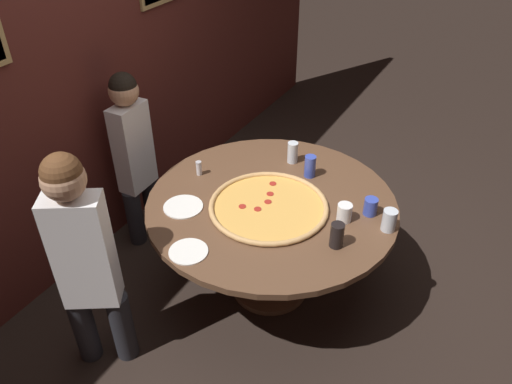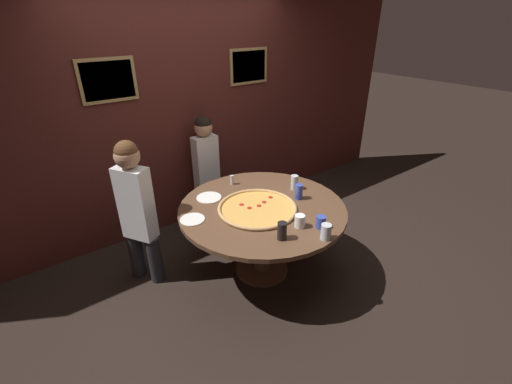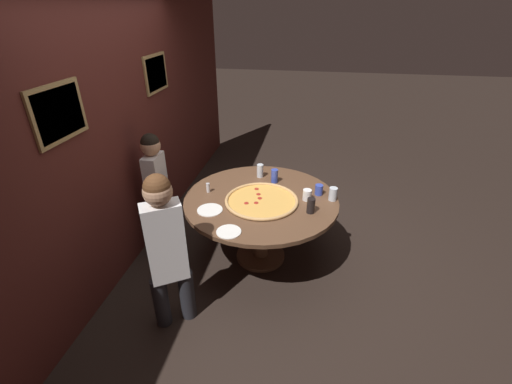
{
  "view_description": "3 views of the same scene",
  "coord_description": "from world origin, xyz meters",
  "px_view_note": "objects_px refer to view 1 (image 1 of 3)",
  "views": [
    {
      "loc": [
        -2.16,
        -1.1,
        2.55
      ],
      "look_at": [
        -0.06,
        0.08,
        0.82
      ],
      "focal_mm": 35.0,
      "sensor_mm": 36.0,
      "label": 1
    },
    {
      "loc": [
        -1.65,
        -2.13,
        2.3
      ],
      "look_at": [
        -0.08,
        -0.01,
        0.92
      ],
      "focal_mm": 24.0,
      "sensor_mm": 36.0,
      "label": 2
    },
    {
      "loc": [
        -2.9,
        -0.46,
        2.42
      ],
      "look_at": [
        -0.03,
        0.04,
        0.82
      ],
      "focal_mm": 24.0,
      "sensor_mm": 36.0,
      "label": 3
    }
  ],
  "objects_px": {
    "drink_cup_front_edge": "(344,213)",
    "white_plate_beside_cup": "(188,252)",
    "drink_cup_far_left": "(293,152)",
    "drink_cup_near_right": "(310,166)",
    "dining_table": "(271,219)",
    "diner_side_left": "(133,150)",
    "giant_pizza": "(269,206)",
    "white_plate_right_side": "(183,207)",
    "condiment_shaker": "(199,168)",
    "drink_cup_centre_back": "(337,235)",
    "drink_cup_beside_pizza": "(389,220)",
    "diner_centre_back": "(84,256)",
    "drink_cup_far_right": "(371,207)"
  },
  "relations": [
    {
      "from": "drink_cup_far_right",
      "to": "drink_cup_beside_pizza",
      "type": "xyz_separation_m",
      "value": [
        -0.09,
        -0.14,
        0.01
      ]
    },
    {
      "from": "dining_table",
      "to": "diner_side_left",
      "type": "height_order",
      "value": "diner_side_left"
    },
    {
      "from": "diner_side_left",
      "to": "condiment_shaker",
      "type": "bearing_deg",
      "value": 86.78
    },
    {
      "from": "drink_cup_front_edge",
      "to": "drink_cup_far_right",
      "type": "relative_size",
      "value": 1.04
    },
    {
      "from": "drink_cup_front_edge",
      "to": "white_plate_beside_cup",
      "type": "height_order",
      "value": "drink_cup_front_edge"
    },
    {
      "from": "diner_side_left",
      "to": "diner_centre_back",
      "type": "height_order",
      "value": "diner_centre_back"
    },
    {
      "from": "drink_cup_near_right",
      "to": "dining_table",
      "type": "bearing_deg",
      "value": 166.84
    },
    {
      "from": "drink_cup_front_edge",
      "to": "white_plate_beside_cup",
      "type": "bearing_deg",
      "value": 136.7
    },
    {
      "from": "drink_cup_far_left",
      "to": "diner_side_left",
      "type": "height_order",
      "value": "diner_side_left"
    },
    {
      "from": "dining_table",
      "to": "drink_cup_beside_pizza",
      "type": "xyz_separation_m",
      "value": [
        0.08,
        -0.69,
        0.2
      ]
    },
    {
      "from": "drink_cup_centre_back",
      "to": "condiment_shaker",
      "type": "relative_size",
      "value": 1.5
    },
    {
      "from": "drink_cup_front_edge",
      "to": "diner_centre_back",
      "type": "relative_size",
      "value": 0.08
    },
    {
      "from": "dining_table",
      "to": "drink_cup_beside_pizza",
      "type": "bearing_deg",
      "value": -83.05
    },
    {
      "from": "drink_cup_front_edge",
      "to": "white_plate_beside_cup",
      "type": "xyz_separation_m",
      "value": [
        -0.66,
        0.62,
        -0.05
      ]
    },
    {
      "from": "drink_cup_near_right",
      "to": "condiment_shaker",
      "type": "xyz_separation_m",
      "value": [
        -0.34,
        0.63,
        -0.02
      ]
    },
    {
      "from": "drink_cup_centre_back",
      "to": "white_plate_beside_cup",
      "type": "distance_m",
      "value": 0.8
    },
    {
      "from": "drink_cup_front_edge",
      "to": "white_plate_right_side",
      "type": "height_order",
      "value": "drink_cup_front_edge"
    },
    {
      "from": "drink_cup_far_left",
      "to": "drink_cup_near_right",
      "type": "distance_m",
      "value": 0.2
    },
    {
      "from": "drink_cup_near_right",
      "to": "white_plate_beside_cup",
      "type": "distance_m",
      "value": 1.02
    },
    {
      "from": "drink_cup_centre_back",
      "to": "white_plate_beside_cup",
      "type": "xyz_separation_m",
      "value": [
        -0.43,
        0.66,
        -0.07
      ]
    },
    {
      "from": "drink_cup_beside_pizza",
      "to": "white_plate_beside_cup",
      "type": "relative_size",
      "value": 0.62
    },
    {
      "from": "condiment_shaker",
      "to": "diner_side_left",
      "type": "distance_m",
      "value": 0.57
    },
    {
      "from": "drink_cup_beside_pizza",
      "to": "drink_cup_centre_back",
      "type": "bearing_deg",
      "value": 142.97
    },
    {
      "from": "drink_cup_centre_back",
      "to": "drink_cup_front_edge",
      "type": "bearing_deg",
      "value": 10.67
    },
    {
      "from": "drink_cup_near_right",
      "to": "white_plate_right_side",
      "type": "distance_m",
      "value": 0.85
    },
    {
      "from": "drink_cup_near_right",
      "to": "white_plate_beside_cup",
      "type": "relative_size",
      "value": 0.69
    },
    {
      "from": "drink_cup_far_left",
      "to": "drink_cup_near_right",
      "type": "xyz_separation_m",
      "value": [
        -0.1,
        -0.17,
        0.0
      ]
    },
    {
      "from": "dining_table",
      "to": "drink_cup_centre_back",
      "type": "distance_m",
      "value": 0.56
    },
    {
      "from": "drink_cup_far_right",
      "to": "white_plate_beside_cup",
      "type": "bearing_deg",
      "value": 137.15
    },
    {
      "from": "drink_cup_far_left",
      "to": "diner_centre_back",
      "type": "distance_m",
      "value": 1.5
    },
    {
      "from": "drink_cup_far_left",
      "to": "white_plate_beside_cup",
      "type": "bearing_deg",
      "value": 175.41
    },
    {
      "from": "drink_cup_far_right",
      "to": "white_plate_beside_cup",
      "type": "height_order",
      "value": "drink_cup_far_right"
    },
    {
      "from": "condiment_shaker",
      "to": "diner_side_left",
      "type": "bearing_deg",
      "value": 88.86
    },
    {
      "from": "drink_cup_far_right",
      "to": "diner_centre_back",
      "type": "height_order",
      "value": "diner_centre_back"
    },
    {
      "from": "giant_pizza",
      "to": "white_plate_right_side",
      "type": "bearing_deg",
      "value": 118.34
    },
    {
      "from": "white_plate_beside_cup",
      "to": "diner_centre_back",
      "type": "xyz_separation_m",
      "value": [
        -0.33,
        0.41,
        0.05
      ]
    },
    {
      "from": "dining_table",
      "to": "white_plate_beside_cup",
      "type": "xyz_separation_m",
      "value": [
        -0.62,
        0.17,
        0.14
      ]
    },
    {
      "from": "drink_cup_centre_back",
      "to": "drink_cup_front_edge",
      "type": "distance_m",
      "value": 0.23
    },
    {
      "from": "drink_cup_far_left",
      "to": "drink_cup_near_right",
      "type": "relative_size",
      "value": 1.0
    },
    {
      "from": "dining_table",
      "to": "giant_pizza",
      "type": "bearing_deg",
      "value": -166.92
    },
    {
      "from": "drink_cup_far_right",
      "to": "white_plate_right_side",
      "type": "height_order",
      "value": "drink_cup_far_right"
    },
    {
      "from": "dining_table",
      "to": "condiment_shaker",
      "type": "relative_size",
      "value": 15.68
    },
    {
      "from": "drink_cup_front_edge",
      "to": "giant_pizza",
      "type": "bearing_deg",
      "value": 104.49
    },
    {
      "from": "giant_pizza",
      "to": "white_plate_beside_cup",
      "type": "relative_size",
      "value": 3.38
    },
    {
      "from": "diner_side_left",
      "to": "diner_centre_back",
      "type": "bearing_deg",
      "value": 26.05
    },
    {
      "from": "diner_side_left",
      "to": "giant_pizza",
      "type": "bearing_deg",
      "value": 82.34
    },
    {
      "from": "dining_table",
      "to": "white_plate_beside_cup",
      "type": "bearing_deg",
      "value": 164.22
    },
    {
      "from": "diner_centre_back",
      "to": "drink_cup_beside_pizza",
      "type": "bearing_deg",
      "value": -172.67
    },
    {
      "from": "white_plate_right_side",
      "to": "drink_cup_far_right",
      "type": "bearing_deg",
      "value": -63.98
    },
    {
      "from": "drink_cup_far_left",
      "to": "drink_cup_beside_pizza",
      "type": "xyz_separation_m",
      "value": [
        -0.38,
        -0.78,
        -0.01
      ]
    }
  ]
}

